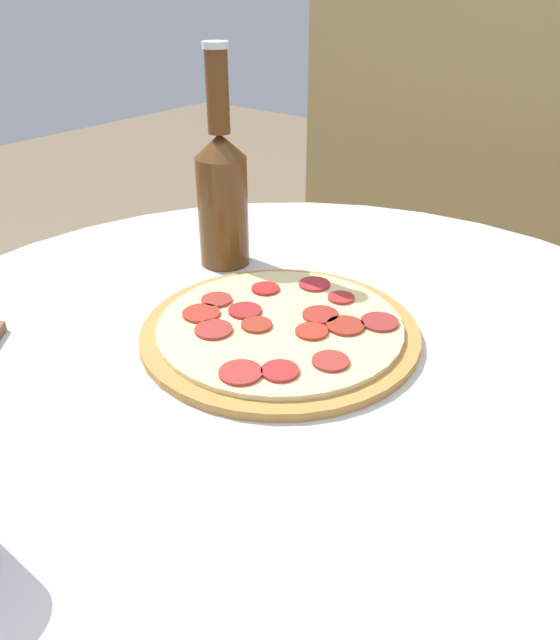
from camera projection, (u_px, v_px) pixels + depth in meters
The scene contains 3 objects.
table at pixel (296, 476), 0.75m from camera, with size 1.00×1.00×0.74m.
pizza at pixel (280, 329), 0.70m from camera, with size 0.31×0.31×0.02m.
beer_bottle at pixel (222, 191), 0.83m from camera, with size 0.07×0.07×0.29m.
Camera 1 is at (0.33, -0.46, 1.10)m, focal length 35.00 mm.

